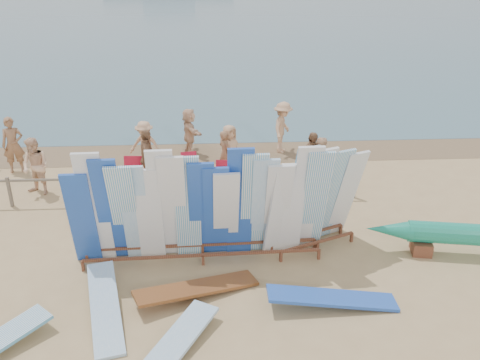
{
  "coord_description": "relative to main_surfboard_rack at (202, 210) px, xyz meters",
  "views": [
    {
      "loc": [
        1.81,
        -10.47,
        6.61
      ],
      "look_at": [
        2.53,
        1.85,
        1.16
      ],
      "focal_mm": 38.0,
      "sensor_mm": 36.0,
      "label": 1
    }
  ],
  "objects": [
    {
      "name": "flat_board_c",
      "position": [
        -0.12,
        -1.38,
        -1.33
      ],
      "size": [
        2.7,
        1.56,
        0.36
      ],
      "primitive_type": "cube",
      "rotation": [
        0.11,
        0.0,
        1.97
      ],
      "color": "brown",
      "rests_on": "ground"
    },
    {
      "name": "flat_board_a",
      "position": [
        -1.96,
        -1.89,
        -1.33
      ],
      "size": [
        1.2,
        2.75,
        0.38
      ],
      "primitive_type": "cube",
      "rotation": [
        0.12,
        0.0,
        0.25
      ],
      "color": "#8CB9E1",
      "rests_on": "ground"
    },
    {
      "name": "beachgoer_9",
      "position": [
        2.84,
        7.12,
        -0.39
      ],
      "size": [
        0.94,
        1.31,
        1.88
      ],
      "primitive_type": "imported",
      "rotation": [
        0.0,
        0.0,
        1.17
      ],
      "color": "tan",
      "rests_on": "ground"
    },
    {
      "name": "beachgoer_6",
      "position": [
        0.84,
        5.31,
        -0.51
      ],
      "size": [
        0.84,
        0.83,
        1.64
      ],
      "primitive_type": "imported",
      "rotation": [
        0.0,
        0.0,
        0.75
      ],
      "color": "tan",
      "rests_on": "ground"
    },
    {
      "name": "beachgoer_7",
      "position": [
        0.68,
        5.08,
        -0.56
      ],
      "size": [
        0.53,
        0.64,
        1.53
      ],
      "primitive_type": "imported",
      "rotation": [
        0.0,
        0.0,
        2.06
      ],
      "color": "#8C6042",
      "rests_on": "ground"
    },
    {
      "name": "beach_chair_left",
      "position": [
        -2.23,
        4.36,
        -1.06
      ],
      "size": [
        0.62,
        0.64,
        0.91
      ],
      "rotation": [
        0.0,
        0.0,
        -0.08
      ],
      "color": "#B5132B",
      "rests_on": "ground"
    },
    {
      "name": "ground",
      "position": [
        -1.54,
        0.15,
        -1.33
      ],
      "size": [
        160.0,
        160.0,
        0.0
      ],
      "primitive_type": "plane",
      "color": "tan",
      "rests_on": "ground"
    },
    {
      "name": "wet_sand_strip",
      "position": [
        -1.54,
        7.35,
        -1.33
      ],
      "size": [
        40.0,
        2.6,
        0.01
      ],
      "primitive_type": "cube",
      "color": "brown",
      "rests_on": "ground"
    },
    {
      "name": "flat_board_b",
      "position": [
        -0.59,
        -3.21,
        -1.33
      ],
      "size": [
        1.85,
        2.61,
        0.28
      ],
      "primitive_type": "cube",
      "rotation": [
        0.08,
        0.0,
        -0.53
      ],
      "color": "#8CB9E1",
      "rests_on": "ground"
    },
    {
      "name": "beachgoer_3",
      "position": [
        -1.96,
        5.76,
        -0.49
      ],
      "size": [
        1.16,
        0.72,
        1.68
      ],
      "primitive_type": "imported",
      "rotation": [
        0.0,
        0.0,
        6.02
      ],
      "color": "tan",
      "rests_on": "ground"
    },
    {
      "name": "beachgoer_2",
      "position": [
        -4.99,
        3.97,
        -0.44
      ],
      "size": [
        0.95,
        0.75,
        1.76
      ],
      "primitive_type": "imported",
      "rotation": [
        0.0,
        0.0,
        5.83
      ],
      "color": "beige",
      "rests_on": "ground"
    },
    {
      "name": "flat_board_d",
      "position": [
        2.66,
        -1.92,
        -1.33
      ],
      "size": [
        2.7,
        0.6,
        0.4
      ],
      "primitive_type": "cube",
      "rotation": [
        0.12,
        0.0,
        1.56
      ],
      "color": "blue",
      "rests_on": "ground"
    },
    {
      "name": "beachgoer_1",
      "position": [
        -6.26,
        5.79,
        -0.39
      ],
      "size": [
        0.76,
        0.53,
        1.88
      ],
      "primitive_type": "imported",
      "rotation": [
        0.0,
        0.0,
        0.25
      ],
      "color": "#8C6042",
      "rests_on": "ground"
    },
    {
      "name": "main_surfboard_rack",
      "position": [
        0.0,
        0.0,
        0.0
      ],
      "size": [
        5.89,
        1.08,
        2.95
      ],
      "rotation": [
        0.0,
        0.0,
        0.03
      ],
      "color": "brown",
      "rests_on": "ground"
    },
    {
      "name": "beachgoer_10",
      "position": [
        3.3,
        4.03,
        -0.44
      ],
      "size": [
        1.11,
        0.96,
        1.77
      ],
      "primitive_type": "imported",
      "rotation": [
        0.0,
        0.0,
        0.61
      ],
      "color": "#8C6042",
      "rests_on": "ground"
    },
    {
      "name": "fence",
      "position": [
        -1.54,
        3.15,
        -0.69
      ],
      "size": [
        12.08,
        0.08,
        0.9
      ],
      "color": "#726656",
      "rests_on": "ground"
    },
    {
      "name": "beachgoer_4",
      "position": [
        -1.72,
        4.27,
        -0.39
      ],
      "size": [
        0.51,
        1.11,
        1.87
      ],
      "primitive_type": "imported",
      "rotation": [
        0.0,
        0.0,
        1.61
      ],
      "color": "#8C6042",
      "rests_on": "ground"
    },
    {
      "name": "beachgoer_5",
      "position": [
        -0.54,
        7.22,
        -0.49
      ],
      "size": [
        0.97,
        1.63,
        1.67
      ],
      "primitive_type": "imported",
      "rotation": [
        0.0,
        0.0,
        1.9
      ],
      "color": "beige",
      "rests_on": "ground"
    },
    {
      "name": "side_surfboard_rack",
      "position": [
        2.69,
        0.41,
        -0.05
      ],
      "size": [
        2.53,
        1.61,
        2.83
      ],
      "rotation": [
        0.0,
        0.0,
        0.4
      ],
      "color": "brown",
      "rests_on": "ground"
    },
    {
      "name": "stroller",
      "position": [
        -0.4,
        3.94,
        -0.87
      ],
      "size": [
        0.71,
        0.92,
        1.14
      ],
      "rotation": [
        0.0,
        0.0,
        0.17
      ],
      "color": "#B5132B",
      "rests_on": "ground"
    },
    {
      "name": "beach_chair_right",
      "position": [
        0.6,
        4.1,
        -1.08
      ],
      "size": [
        0.59,
        0.61,
        0.83
      ],
      "rotation": [
        0.0,
        0.0,
        -0.15
      ],
      "color": "#B5132B",
      "rests_on": "ground"
    },
    {
      "name": "beachgoer_8",
      "position": [
        3.51,
        3.85,
        -0.49
      ],
      "size": [
        0.84,
        0.45,
        1.68
      ],
      "primitive_type": "imported",
      "rotation": [
        0.0,
        0.0,
        3.22
      ],
      "color": "beige",
      "rests_on": "ground"
    },
    {
      "name": "vendor_table",
      "position": [
        1.74,
        0.7,
        -0.95
      ],
      "size": [
        0.89,
        0.66,
        1.12
      ],
      "rotation": [
        0.0,
        0.0,
        -0.08
      ],
      "color": "brown",
      "rests_on": "ground"
    }
  ]
}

